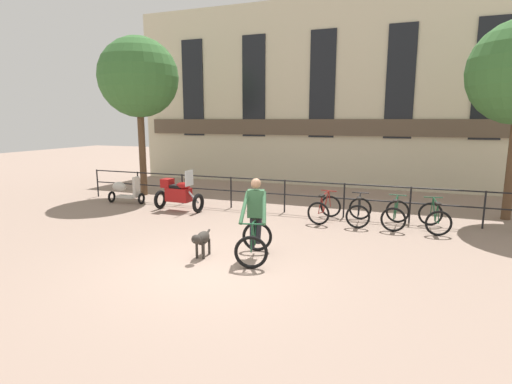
% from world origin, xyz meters
% --- Properties ---
extents(ground_plane, '(60.00, 60.00, 0.00)m').
position_xyz_m(ground_plane, '(0.00, 0.00, 0.00)').
color(ground_plane, gray).
extents(canal_railing, '(15.05, 0.05, 1.05)m').
position_xyz_m(canal_railing, '(-0.00, 5.20, 0.71)').
color(canal_railing, black).
rests_on(canal_railing, ground_plane).
extents(building_facade, '(18.00, 0.72, 8.03)m').
position_xyz_m(building_facade, '(0.00, 10.99, 4.00)').
color(building_facade, beige).
rests_on(building_facade, ground_plane).
extents(cyclist_with_bike, '(0.94, 1.30, 1.70)m').
position_xyz_m(cyclist_with_bike, '(0.63, 0.88, 0.76)').
color(cyclist_with_bike, black).
rests_on(cyclist_with_bike, ground_plane).
extents(dog, '(0.28, 0.88, 0.58)m').
position_xyz_m(dog, '(-0.44, 0.47, 0.40)').
color(dog, '#332D28').
rests_on(dog, ground_plane).
extents(parked_motorcycle, '(1.61, 0.69, 1.35)m').
position_xyz_m(parked_motorcycle, '(-3.30, 4.19, 0.56)').
color(parked_motorcycle, black).
rests_on(parked_motorcycle, ground_plane).
extents(parked_bicycle_near_lamp, '(0.81, 1.19, 0.86)m').
position_xyz_m(parked_bicycle_near_lamp, '(1.42, 4.54, 0.36)').
color(parked_bicycle_near_lamp, black).
rests_on(parked_bicycle_near_lamp, ground_plane).
extents(parked_bicycle_mid_left, '(0.71, 1.14, 0.86)m').
position_xyz_m(parked_bicycle_mid_left, '(2.40, 4.54, 0.36)').
color(parked_bicycle_mid_left, black).
rests_on(parked_bicycle_mid_left, ground_plane).
extents(parked_bicycle_mid_right, '(0.74, 1.16, 0.86)m').
position_xyz_m(parked_bicycle_mid_right, '(3.38, 4.54, 0.36)').
color(parked_bicycle_mid_right, black).
rests_on(parked_bicycle_mid_right, ground_plane).
extents(parked_bicycle_far_end, '(0.80, 1.19, 0.86)m').
position_xyz_m(parked_bicycle_far_end, '(4.37, 4.54, 0.36)').
color(parked_bicycle_far_end, black).
rests_on(parked_bicycle_far_end, ground_plane).
extents(parked_scooter, '(1.31, 0.52, 0.96)m').
position_xyz_m(parked_scooter, '(-5.69, 4.54, 0.46)').
color(parked_scooter, black).
rests_on(parked_scooter, ground_plane).
extents(tree_canalside_left, '(2.99, 2.99, 6.00)m').
position_xyz_m(tree_canalside_left, '(-6.07, 6.16, 4.48)').
color(tree_canalside_left, brown).
rests_on(tree_canalside_left, ground_plane).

